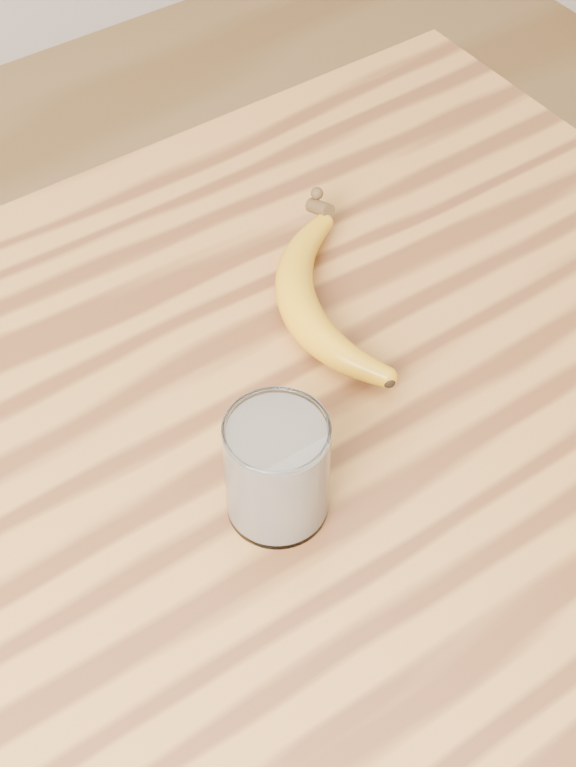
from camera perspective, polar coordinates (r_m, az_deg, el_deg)
table at (r=0.99m, az=-5.12°, el=-9.60°), size 1.20×0.80×0.90m
smoothie_glass at (r=0.82m, az=-0.59°, el=-4.60°), size 0.08×0.08×0.10m
banana at (r=0.97m, az=0.49°, el=4.22°), size 0.21×0.33×0.04m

